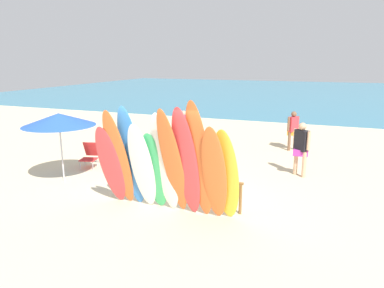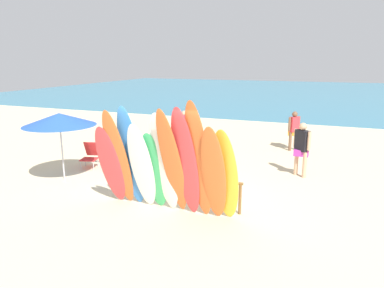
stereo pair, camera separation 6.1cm
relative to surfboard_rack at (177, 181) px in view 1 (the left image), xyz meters
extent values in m
plane|color=beige|center=(0.00, 14.00, -0.61)|extent=(60.00, 60.00, 0.00)
cube|color=teal|center=(0.00, 32.66, -0.60)|extent=(60.00, 40.00, 0.02)
cylinder|color=brown|center=(-1.59, 0.00, -0.24)|extent=(0.07, 0.07, 0.74)
cylinder|color=brown|center=(1.59, 0.00, -0.24)|extent=(0.07, 0.07, 0.74)
cylinder|color=brown|center=(0.00, 0.00, 0.13)|extent=(3.29, 0.06, 0.06)
ellipsoid|color=#D13D42|center=(-1.39, -0.68, 0.42)|extent=(0.62, 0.87, 2.05)
ellipsoid|color=orange|center=(-1.14, -0.72, 0.61)|extent=(0.52, 0.99, 2.44)
ellipsoid|color=#337AD1|center=(-0.86, -0.62, 0.65)|extent=(0.57, 0.84, 2.51)
ellipsoid|color=white|center=(-0.55, -0.68, 0.47)|extent=(0.60, 0.89, 2.16)
ellipsoid|color=#38B266|center=(-0.30, -0.56, 0.36)|extent=(0.59, 0.72, 1.94)
ellipsoid|color=white|center=(0.00, -0.64, 0.60)|extent=(0.62, 0.83, 2.41)
ellipsoid|color=orange|center=(0.23, -0.74, 0.66)|extent=(0.56, 1.08, 2.54)
ellipsoid|color=#D13D42|center=(0.55, -0.71, 0.68)|extent=(0.62, 0.92, 2.58)
ellipsoid|color=orange|center=(0.84, -0.71, 0.75)|extent=(0.59, 0.91, 2.72)
ellipsoid|color=orange|center=(1.17, -0.68, 0.50)|extent=(0.54, 0.85, 2.22)
ellipsoid|color=yellow|center=(1.38, -0.54, 0.46)|extent=(0.64, 0.72, 2.13)
cylinder|color=brown|center=(2.16, 6.66, -0.24)|extent=(0.11, 0.11, 0.74)
cylinder|color=brown|center=(1.97, 6.42, -0.24)|extent=(0.11, 0.11, 0.74)
cube|color=orange|center=(2.07, 6.54, 0.07)|extent=(0.40, 0.24, 0.18)
cube|color=#DB333D|center=(2.07, 6.54, 0.42)|extent=(0.40, 0.42, 0.58)
sphere|color=brown|center=(2.07, 6.54, 0.82)|extent=(0.21, 0.21, 0.21)
cylinder|color=brown|center=(2.22, 6.73, 0.45)|extent=(0.09, 0.09, 0.51)
cylinder|color=brown|center=(1.91, 6.35, 0.45)|extent=(0.09, 0.09, 0.51)
cylinder|color=tan|center=(2.49, 3.45, -0.21)|extent=(0.12, 0.12, 0.80)
cylinder|color=tan|center=(2.75, 3.25, -0.21)|extent=(0.12, 0.12, 0.80)
cube|color=#B23399|center=(2.62, 3.35, 0.13)|extent=(0.43, 0.26, 0.19)
cube|color=black|center=(2.62, 3.35, 0.50)|extent=(0.46, 0.42, 0.63)
sphere|color=tan|center=(2.62, 3.35, 0.93)|extent=(0.23, 0.23, 0.23)
cylinder|color=tan|center=(2.41, 3.51, 0.54)|extent=(0.10, 0.10, 0.56)
cylinder|color=tan|center=(2.83, 3.19, 0.54)|extent=(0.10, 0.10, 0.56)
cylinder|color=tan|center=(-2.14, 5.25, -0.24)|extent=(0.11, 0.11, 0.74)
cylinder|color=tan|center=(-1.84, 5.20, -0.24)|extent=(0.11, 0.11, 0.74)
cube|color=#2D4CB2|center=(-1.99, 5.23, 0.07)|extent=(0.40, 0.24, 0.18)
cube|color=#B23399|center=(-1.99, 5.23, 0.42)|extent=(0.41, 0.26, 0.58)
sphere|color=tan|center=(-1.99, 5.23, 0.81)|extent=(0.21, 0.21, 0.21)
cylinder|color=tan|center=(-2.23, 5.27, 0.45)|extent=(0.09, 0.09, 0.51)
cylinder|color=tan|center=(-1.75, 5.19, 0.45)|extent=(0.09, 0.09, 0.51)
cylinder|color=#B7B7BC|center=(-2.97, 2.70, -0.47)|extent=(0.02, 0.02, 0.28)
cylinder|color=#B7B7BC|center=(-2.55, 2.71, -0.47)|extent=(0.02, 0.02, 0.28)
cylinder|color=#B7B7BC|center=(-2.99, 3.07, -0.47)|extent=(0.02, 0.02, 0.28)
cylinder|color=#B7B7BC|center=(-2.57, 3.09, -0.47)|extent=(0.02, 0.02, 0.28)
cube|color=silver|center=(-2.77, 2.89, -0.31)|extent=(0.52, 0.47, 0.03)
cube|color=silver|center=(-2.79, 3.23, -0.05)|extent=(0.51, 0.27, 0.52)
cylinder|color=#B7B7BC|center=(-4.02, 1.43, -0.47)|extent=(0.02, 0.02, 0.28)
cylinder|color=#B7B7BC|center=(-3.62, 1.54, -0.47)|extent=(0.02, 0.02, 0.28)
cylinder|color=#B7B7BC|center=(-4.13, 1.79, -0.47)|extent=(0.02, 0.02, 0.28)
cylinder|color=#B7B7BC|center=(-3.72, 1.91, -0.47)|extent=(0.02, 0.02, 0.28)
cube|color=red|center=(-3.87, 1.67, -0.31)|extent=(0.60, 0.57, 0.03)
cube|color=red|center=(-3.97, 2.00, -0.05)|extent=(0.55, 0.39, 0.51)
cylinder|color=#B7B7BC|center=(-2.79, 1.46, -0.47)|extent=(0.02, 0.02, 0.28)
cylinder|color=#B7B7BC|center=(-2.37, 1.42, -0.47)|extent=(0.02, 0.02, 0.28)
cylinder|color=#B7B7BC|center=(-2.76, 1.84, -0.47)|extent=(0.02, 0.02, 0.28)
cylinder|color=#B7B7BC|center=(-2.34, 1.80, -0.47)|extent=(0.02, 0.02, 0.28)
cube|color=blue|center=(-2.56, 1.63, -0.31)|extent=(0.54, 0.49, 0.03)
cube|color=blue|center=(-2.53, 1.98, -0.05)|extent=(0.52, 0.32, 0.50)
cylinder|color=silver|center=(-3.71, 0.31, 0.35)|extent=(0.04, 0.04, 1.92)
cone|color=blue|center=(-3.71, 0.31, 1.23)|extent=(2.02, 2.02, 0.35)
camera|label=1|loc=(3.29, -7.45, 2.86)|focal=33.12mm
camera|label=2|loc=(3.35, -7.43, 2.86)|focal=33.12mm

